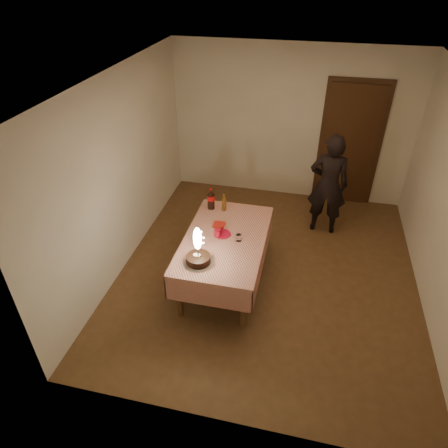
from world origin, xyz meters
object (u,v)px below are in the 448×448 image
at_px(clear_cup, 239,238).
at_px(amber_bottle_left, 224,203).
at_px(red_cup, 218,233).
at_px(dining_table, 225,244).
at_px(cola_bottle, 211,199).
at_px(red_plate, 223,234).
at_px(photographer, 328,185).
at_px(birthday_cake, 198,254).

height_order(clear_cup, amber_bottle_left, amber_bottle_left).
xyz_separation_m(red_cup, clear_cup, (0.28, -0.04, -0.01)).
bearing_deg(dining_table, cola_bottle, 118.18).
height_order(red_plate, cola_bottle, cola_bottle).
bearing_deg(amber_bottle_left, clear_cup, -62.69).
distance_m(dining_table, clear_cup, 0.23).
bearing_deg(red_cup, clear_cup, -7.66).
bearing_deg(dining_table, red_cup, 169.08).
bearing_deg(cola_bottle, dining_table, -61.82).
bearing_deg(clear_cup, dining_table, 174.17).
bearing_deg(amber_bottle_left, red_plate, -78.80).
bearing_deg(red_plate, photographer, 48.28).
relative_size(birthday_cake, clear_cup, 5.40).
bearing_deg(clear_cup, cola_bottle, 128.41).
relative_size(birthday_cake, cola_bottle, 1.53).
distance_m(clear_cup, amber_bottle_left, 0.75).
bearing_deg(cola_bottle, clear_cup, -51.59).
bearing_deg(photographer, dining_table, -129.37).
bearing_deg(cola_bottle, red_cup, -68.61).
xyz_separation_m(birthday_cake, amber_bottle_left, (0.04, 1.18, 0.00)).
bearing_deg(dining_table, amber_bottle_left, 103.98).
bearing_deg(photographer, amber_bottle_left, -148.03).
relative_size(amber_bottle_left, photographer, 0.16).
height_order(dining_table, photographer, photographer).
distance_m(birthday_cake, photographer, 2.51).
distance_m(red_cup, clear_cup, 0.28).
bearing_deg(red_cup, cola_bottle, 111.39).
bearing_deg(birthday_cake, cola_bottle, 97.29).
xyz_separation_m(birthday_cake, photographer, (1.44, 2.05, -0.01)).
bearing_deg(clear_cup, red_cup, 172.34).
relative_size(dining_table, cola_bottle, 5.42).
xyz_separation_m(birthday_cake, red_cup, (0.09, 0.55, -0.07)).
distance_m(red_cup, photographer, 2.01).
distance_m(birthday_cake, cola_bottle, 1.19).
bearing_deg(photographer, cola_bottle, -151.28).
xyz_separation_m(dining_table, clear_cup, (0.18, -0.02, 0.14)).
xyz_separation_m(red_cup, amber_bottle_left, (-0.06, 0.62, 0.07)).
xyz_separation_m(dining_table, birthday_cake, (-0.19, -0.53, 0.21)).
distance_m(red_plate, cola_bottle, 0.67).
relative_size(dining_table, red_plate, 7.82).
bearing_deg(dining_table, red_plate, 123.99).
bearing_deg(birthday_cake, red_plate, 76.16).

